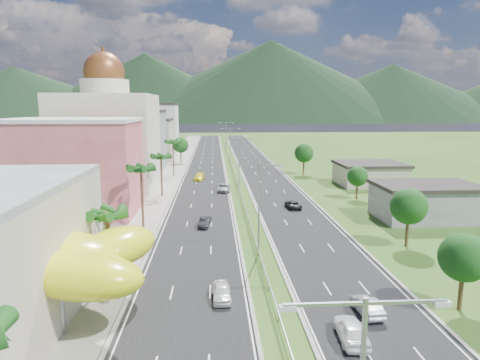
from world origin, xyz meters
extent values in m
plane|color=#2D5119|center=(0.00, 0.00, 0.00)|extent=(500.00, 500.00, 0.00)
cube|color=black|center=(-7.50, 90.00, 0.02)|extent=(11.00, 260.00, 0.04)
cube|color=black|center=(7.50, 90.00, 0.02)|extent=(11.00, 260.00, 0.04)
cube|color=gray|center=(-17.00, 90.00, 0.06)|extent=(7.00, 260.00, 0.12)
cube|color=gray|center=(0.00, 72.00, 0.62)|extent=(0.08, 216.00, 0.28)
cube|color=gray|center=(0.00, 174.00, 0.35)|extent=(0.10, 0.12, 0.70)
cube|color=gray|center=(-1.44, -25.00, 10.80)|extent=(2.88, 0.12, 0.12)
cube|color=gray|center=(1.44, -25.00, 10.80)|extent=(2.88, 0.12, 0.12)
cube|color=silver|center=(-2.72, -25.00, 10.70)|extent=(0.60, 0.25, 0.18)
cube|color=silver|center=(2.72, -25.00, 10.70)|extent=(0.60, 0.25, 0.18)
cylinder|color=gray|center=(0.00, 10.00, 5.50)|extent=(0.20, 0.20, 11.00)
cube|color=gray|center=(-1.44, 10.00, 10.80)|extent=(2.88, 0.12, 0.12)
cube|color=gray|center=(1.44, 10.00, 10.80)|extent=(2.88, 0.12, 0.12)
cube|color=silver|center=(-2.72, 10.00, 10.70)|extent=(0.60, 0.25, 0.18)
cube|color=silver|center=(2.72, 10.00, 10.70)|extent=(0.60, 0.25, 0.18)
cylinder|color=gray|center=(0.00, 50.00, 5.50)|extent=(0.20, 0.20, 11.00)
cube|color=gray|center=(-1.44, 50.00, 10.80)|extent=(2.88, 0.12, 0.12)
cube|color=gray|center=(1.44, 50.00, 10.80)|extent=(2.88, 0.12, 0.12)
cube|color=silver|center=(-2.72, 50.00, 10.70)|extent=(0.60, 0.25, 0.18)
cube|color=silver|center=(2.72, 50.00, 10.70)|extent=(0.60, 0.25, 0.18)
cylinder|color=gray|center=(0.00, 95.00, 5.50)|extent=(0.20, 0.20, 11.00)
cube|color=gray|center=(-1.44, 95.00, 10.80)|extent=(2.88, 0.12, 0.12)
cube|color=gray|center=(1.44, 95.00, 10.80)|extent=(2.88, 0.12, 0.12)
cube|color=silver|center=(-2.72, 95.00, 10.70)|extent=(0.60, 0.25, 0.18)
cube|color=silver|center=(2.72, 95.00, 10.70)|extent=(0.60, 0.25, 0.18)
cylinder|color=gray|center=(0.00, 140.00, 5.50)|extent=(0.20, 0.20, 11.00)
cube|color=gray|center=(-1.44, 140.00, 10.80)|extent=(2.88, 0.12, 0.12)
cube|color=gray|center=(1.44, 140.00, 10.80)|extent=(2.88, 0.12, 0.12)
cube|color=silver|center=(-2.72, 140.00, 10.70)|extent=(0.60, 0.25, 0.18)
cube|color=silver|center=(2.72, 140.00, 10.70)|extent=(0.60, 0.25, 0.18)
cylinder|color=gray|center=(-24.00, -2.00, 2.00)|extent=(0.50, 0.50, 4.00)
cylinder|color=gray|center=(-17.00, -7.00, 2.00)|extent=(0.50, 0.50, 4.00)
cylinder|color=gray|center=(-15.00, -2.00, 2.00)|extent=(0.50, 0.50, 4.00)
cube|color=#BE504E|center=(-28.00, 32.00, 7.50)|extent=(20.00, 15.00, 15.00)
cube|color=beige|center=(-28.00, 55.00, 10.00)|extent=(20.00, 20.00, 20.00)
cylinder|color=beige|center=(-28.00, 55.00, 21.50)|extent=(10.00, 10.00, 3.00)
sphere|color=brown|center=(-28.00, 55.00, 24.50)|extent=(8.40, 8.40, 8.40)
cube|color=slate|center=(-27.00, 80.00, 8.00)|extent=(16.00, 15.00, 16.00)
cube|color=#AB9D8D|center=(-27.00, 102.00, 6.50)|extent=(16.00, 15.00, 13.00)
cube|color=silver|center=(-27.00, 125.00, 9.00)|extent=(16.00, 15.00, 18.00)
cube|color=slate|center=(28.00, 25.00, 2.50)|extent=(15.00, 10.00, 5.00)
cube|color=#AB9D8D|center=(30.00, 55.00, 2.20)|extent=(14.00, 12.00, 4.40)
cylinder|color=#47301C|center=(-15.50, 2.00, 3.75)|extent=(0.36, 0.36, 7.50)
cylinder|color=#47301C|center=(-15.50, 22.00, 4.50)|extent=(0.36, 0.36, 9.00)
cylinder|color=#47301C|center=(-15.50, 45.00, 4.00)|extent=(0.36, 0.36, 8.00)
cylinder|color=#47301C|center=(-15.50, 70.00, 4.40)|extent=(0.36, 0.36, 8.80)
cylinder|color=#47301C|center=(-15.50, 95.00, 2.45)|extent=(0.40, 0.40, 4.90)
sphere|color=#1A4C17|center=(-15.50, 95.00, 5.60)|extent=(4.90, 4.90, 4.90)
cylinder|color=#47301C|center=(16.00, -5.00, 2.10)|extent=(0.40, 0.40, 4.20)
sphere|color=#1A4C17|center=(16.00, -5.00, 4.80)|extent=(4.20, 4.20, 4.20)
cylinder|color=#47301C|center=(19.00, 12.00, 2.27)|extent=(0.40, 0.40, 4.55)
sphere|color=#1A4C17|center=(19.00, 12.00, 5.20)|extent=(4.55, 4.55, 4.55)
cylinder|color=#47301C|center=(22.00, 40.00, 1.92)|extent=(0.40, 0.40, 3.85)
sphere|color=#1A4C17|center=(22.00, 40.00, 4.40)|extent=(3.85, 3.85, 3.85)
cylinder|color=#47301C|center=(18.00, 70.00, 2.45)|extent=(0.40, 0.40, 4.90)
sphere|color=#1A4C17|center=(18.00, 70.00, 5.60)|extent=(4.90, 4.90, 4.90)
imported|color=white|center=(-4.62, -1.70, 0.75)|extent=(1.81, 4.23, 1.42)
imported|color=black|center=(-6.62, 22.53, 0.72)|extent=(2.03, 4.29, 1.36)
imported|color=#94989B|center=(-3.20, 48.83, 0.83)|extent=(2.96, 5.84, 1.58)
imported|color=yellow|center=(-8.78, 62.97, 0.80)|extent=(2.74, 5.48, 1.53)
imported|color=white|center=(5.02, -9.28, 0.88)|extent=(2.28, 5.03, 1.67)
imported|color=#A9ABB0|center=(7.69, -5.21, 0.74)|extent=(1.84, 4.38, 1.41)
imported|color=black|center=(8.43, 33.22, 0.71)|extent=(2.46, 4.91, 1.33)
camera|label=1|loc=(-5.17, -38.49, 17.49)|focal=32.00mm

